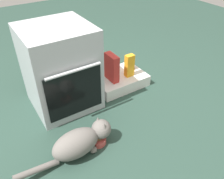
{
  "coord_description": "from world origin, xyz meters",
  "views": [
    {
      "loc": [
        -0.58,
        -1.36,
        1.43
      ],
      "look_at": [
        0.29,
        0.01,
        0.25
      ],
      "focal_mm": 36.88,
      "sensor_mm": 36.0,
      "label": 1
    }
  ],
  "objects_px": {
    "oven": "(60,69)",
    "juice_carton": "(129,66)",
    "pantry_cabinet": "(119,80)",
    "cat": "(80,141)",
    "cereal_box": "(112,68)",
    "food_bowl": "(98,140)",
    "sauce_jar": "(131,63)"
  },
  "relations": [
    {
      "from": "sauce_jar",
      "to": "oven",
      "type": "bearing_deg",
      "value": -179.43
    },
    {
      "from": "cat",
      "to": "cereal_box",
      "type": "height_order",
      "value": "cereal_box"
    },
    {
      "from": "pantry_cabinet",
      "to": "juice_carton",
      "type": "xyz_separation_m",
      "value": [
        0.08,
        -0.06,
        0.18
      ]
    },
    {
      "from": "oven",
      "to": "juice_carton",
      "type": "distance_m",
      "value": 0.72
    },
    {
      "from": "food_bowl",
      "to": "cereal_box",
      "type": "xyz_separation_m",
      "value": [
        0.49,
        0.57,
        0.23
      ]
    },
    {
      "from": "cat",
      "to": "juice_carton",
      "type": "height_order",
      "value": "juice_carton"
    },
    {
      "from": "food_bowl",
      "to": "sauce_jar",
      "type": "height_order",
      "value": "sauce_jar"
    },
    {
      "from": "food_bowl",
      "to": "cat",
      "type": "bearing_deg",
      "value": -176.23
    },
    {
      "from": "pantry_cabinet",
      "to": "juice_carton",
      "type": "bearing_deg",
      "value": -35.74
    },
    {
      "from": "cat",
      "to": "food_bowl",
      "type": "bearing_deg",
      "value": 0.0
    },
    {
      "from": "cereal_box",
      "to": "juice_carton",
      "type": "bearing_deg",
      "value": -10.94
    },
    {
      "from": "oven",
      "to": "cat",
      "type": "height_order",
      "value": "oven"
    },
    {
      "from": "cereal_box",
      "to": "cat",
      "type": "bearing_deg",
      "value": -138.2
    },
    {
      "from": "cat",
      "to": "sauce_jar",
      "type": "height_order",
      "value": "sauce_jar"
    },
    {
      "from": "pantry_cabinet",
      "to": "cereal_box",
      "type": "relative_size",
      "value": 1.96
    },
    {
      "from": "cereal_box",
      "to": "sauce_jar",
      "type": "bearing_deg",
      "value": 11.76
    },
    {
      "from": "oven",
      "to": "juice_carton",
      "type": "relative_size",
      "value": 3.2
    },
    {
      "from": "oven",
      "to": "cat",
      "type": "xyz_separation_m",
      "value": [
        -0.14,
        -0.63,
        -0.26
      ]
    },
    {
      "from": "oven",
      "to": "sauce_jar",
      "type": "xyz_separation_m",
      "value": [
        0.8,
        0.01,
        -0.19
      ]
    },
    {
      "from": "pantry_cabinet",
      "to": "juice_carton",
      "type": "height_order",
      "value": "juice_carton"
    },
    {
      "from": "pantry_cabinet",
      "to": "cat",
      "type": "relative_size",
      "value": 0.71
    },
    {
      "from": "pantry_cabinet",
      "to": "cat",
      "type": "xyz_separation_m",
      "value": [
        -0.75,
        -0.6,
        0.06
      ]
    },
    {
      "from": "oven",
      "to": "pantry_cabinet",
      "type": "distance_m",
      "value": 0.69
    },
    {
      "from": "pantry_cabinet",
      "to": "juice_carton",
      "type": "relative_size",
      "value": 2.28
    },
    {
      "from": "food_bowl",
      "to": "juice_carton",
      "type": "relative_size",
      "value": 0.54
    },
    {
      "from": "juice_carton",
      "to": "pantry_cabinet",
      "type": "bearing_deg",
      "value": 144.26
    },
    {
      "from": "juice_carton",
      "to": "food_bowl",
      "type": "bearing_deg",
      "value": -142.22
    },
    {
      "from": "food_bowl",
      "to": "sauce_jar",
      "type": "distance_m",
      "value": 1.02
    },
    {
      "from": "food_bowl",
      "to": "cat",
      "type": "xyz_separation_m",
      "value": [
        -0.15,
        -0.01,
        0.09
      ]
    },
    {
      "from": "oven",
      "to": "food_bowl",
      "type": "bearing_deg",
      "value": -88.7
    },
    {
      "from": "sauce_jar",
      "to": "juice_carton",
      "type": "relative_size",
      "value": 0.58
    },
    {
      "from": "cat",
      "to": "cereal_box",
      "type": "relative_size",
      "value": 2.75
    }
  ]
}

